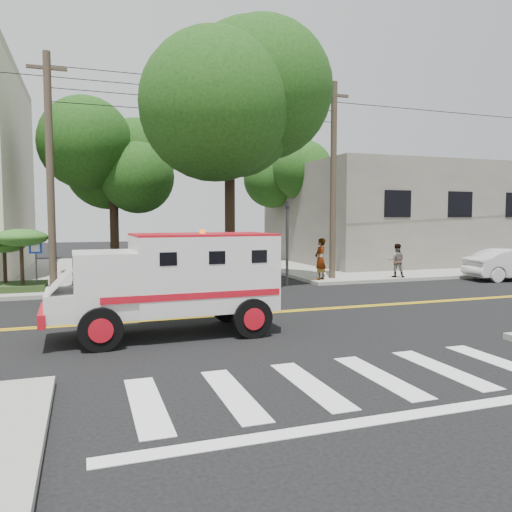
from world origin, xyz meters
name	(u,v)px	position (x,y,z in m)	size (l,w,h in m)	color
ground	(242,314)	(0.00, 0.00, 0.00)	(100.00, 100.00, 0.00)	black
sidewalk_ne	(379,262)	(13.50, 13.50, 0.07)	(17.00, 17.00, 0.15)	gray
building_right	(395,214)	(15.00, 14.00, 3.15)	(14.00, 12.00, 6.00)	#665F57
utility_pole_left	(50,175)	(-5.60, 6.00, 4.50)	(0.28, 0.28, 9.00)	#382D23
utility_pole_right	(333,183)	(6.30, 6.20, 4.50)	(0.28, 0.28, 9.00)	#382D23
tree_main	(241,116)	(1.94, 6.21, 7.20)	(6.08, 5.70, 9.85)	black
tree_left	(120,161)	(-2.68, 11.79, 5.73)	(4.48, 4.20, 7.70)	black
tree_right	(299,169)	(8.84, 15.77, 6.09)	(4.80, 4.50, 8.20)	black
traffic_signal	(287,234)	(3.80, 5.60, 2.23)	(0.15, 0.18, 3.60)	#3F3F42
accessibility_sign	(36,259)	(-6.20, 6.17, 1.37)	(0.45, 0.10, 2.02)	#3F3F42
palm_planter	(1,252)	(-7.44, 6.62, 1.65)	(3.52, 2.63, 2.36)	#1E3314
armored_truck	(175,278)	(-2.36, -1.95, 1.43)	(5.59, 2.37, 2.52)	silver
pedestrian_a	(320,259)	(5.50, 5.82, 1.08)	(0.68, 0.44, 1.86)	gray
pedestrian_b	(397,260)	(9.28, 5.50, 0.94)	(0.76, 0.59, 1.57)	gray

